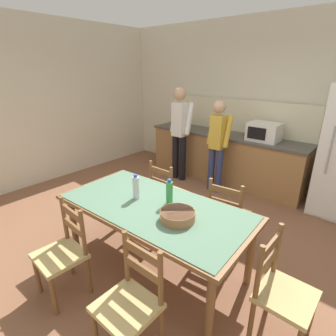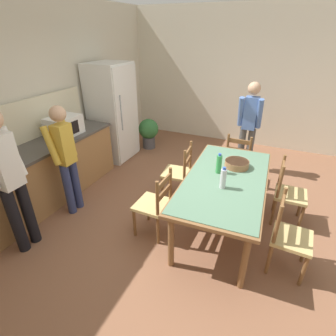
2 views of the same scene
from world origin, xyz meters
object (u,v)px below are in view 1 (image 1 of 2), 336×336
at_px(bottle_near_centre, 136,187).
at_px(chair_side_near_left, 63,253).
at_px(chair_side_far_right, 228,215).
at_px(serving_bowl, 178,215).
at_px(dining_table, 154,212).
at_px(chair_side_near_right, 131,303).
at_px(microwave, 264,132).
at_px(chair_side_far_left, 167,194).
at_px(bottle_off_centre, 169,192).
at_px(chair_head_end, 281,292).
at_px(person_at_sink, 180,130).
at_px(person_at_counter, 217,142).

relative_size(bottle_near_centre, chair_side_near_left, 0.30).
bearing_deg(chair_side_near_left, chair_side_far_right, 65.89).
bearing_deg(serving_bowl, chair_side_near_left, -135.98).
xyz_separation_m(dining_table, bottle_near_centre, (-0.25, -0.01, 0.20)).
bearing_deg(chair_side_near_right, chair_side_near_left, -177.93).
xyz_separation_m(microwave, chair_side_near_left, (-0.47, -3.41, -0.62)).
bearing_deg(bottle_near_centre, chair_side_far_left, 106.56).
bearing_deg(bottle_near_centre, dining_table, 2.16).
height_order(bottle_off_centre, chair_side_far_right, bottle_off_centre).
distance_m(bottle_off_centre, chair_side_far_left, 0.97).
bearing_deg(chair_head_end, serving_bowl, 97.64).
relative_size(bottle_near_centre, person_at_sink, 0.16).
height_order(bottle_near_centre, chair_side_far_right, bottle_near_centre).
relative_size(chair_side_far_left, person_at_sink, 0.52).
xyz_separation_m(chair_head_end, chair_side_near_right, (-0.81, -0.82, 0.00)).
bearing_deg(chair_side_far_right, chair_side_far_left, -3.72).
bearing_deg(chair_head_end, chair_side_far_left, 68.80).
bearing_deg(chair_side_far_left, microwave, -104.94).
xyz_separation_m(chair_side_far_right, chair_side_near_right, (0.06, -1.57, 0.00)).
distance_m(chair_side_far_left, person_at_counter, 1.40).
bearing_deg(chair_side_near_left, chair_side_near_right, 5.60).
bearing_deg(chair_side_far_left, chair_side_far_right, -176.57).
bearing_deg(person_at_counter, chair_side_far_left, -178.43).
xyz_separation_m(microwave, chair_side_far_right, (0.36, -1.81, -0.62)).
distance_m(bottle_near_centre, chair_side_far_left, 0.92).
relative_size(microwave, chair_side_near_left, 0.55).
bearing_deg(person_at_counter, microwave, -47.82).
bearing_deg(chair_side_near_right, bottle_near_centre, 133.75).
bearing_deg(person_at_sink, person_at_counter, -91.46).
bearing_deg(bottle_near_centre, chair_side_far_right, 50.43).
bearing_deg(microwave, chair_side_near_right, -82.89).
distance_m(dining_table, chair_head_end, 1.31).
relative_size(serving_bowl, chair_side_far_right, 0.35).
xyz_separation_m(person_at_sink, person_at_counter, (0.82, -0.02, -0.09)).
height_order(bottle_off_centre, chair_side_far_left, bottle_off_centre).
bearing_deg(serving_bowl, chair_side_near_right, -79.76).
distance_m(bottle_off_centre, person_at_counter, 2.06).
distance_m(chair_head_end, chair_side_near_right, 1.15).
relative_size(microwave, chair_head_end, 0.55).
xyz_separation_m(chair_side_far_right, chair_side_near_left, (-0.84, -1.60, 0.00)).
bearing_deg(bottle_near_centre, serving_bowl, -4.89).
bearing_deg(chair_head_end, bottle_near_centre, 93.10).
xyz_separation_m(serving_bowl, person_at_sink, (-1.68, 2.17, 0.17)).
bearing_deg(chair_side_far_left, dining_table, 123.30).
height_order(person_at_sink, person_at_counter, person_at_sink).
xyz_separation_m(chair_head_end, chair_side_near_left, (-1.70, -0.85, 0.00)).
bearing_deg(chair_head_end, chair_side_far_right, 49.97).
height_order(microwave, chair_side_near_right, microwave).
bearing_deg(person_at_sink, chair_side_near_left, -162.51).
bearing_deg(bottle_off_centre, chair_side_near_right, -66.76).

